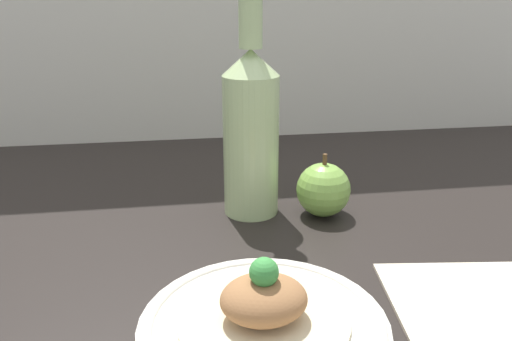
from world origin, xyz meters
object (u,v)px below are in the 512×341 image
(plate, at_px, (264,327))
(plated_food, at_px, (264,304))
(apple, at_px, (323,190))
(cider_bottle, at_px, (251,127))

(plate, relative_size, plated_food, 1.46)
(apple, bearing_deg, plate, -116.60)
(plated_food, distance_m, apple, 0.29)
(plate, height_order, plated_food, plated_food)
(plate, height_order, cider_bottle, cider_bottle)
(apple, bearing_deg, plated_food, -116.60)
(plate, distance_m, apple, 0.29)
(cider_bottle, relative_size, apple, 3.57)
(plated_food, relative_size, cider_bottle, 0.49)
(cider_bottle, bearing_deg, plated_food, -95.71)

